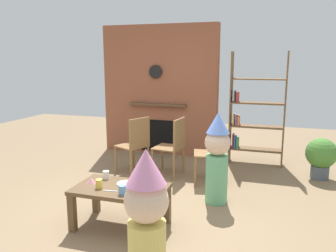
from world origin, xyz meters
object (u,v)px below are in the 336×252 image
object	(u,v)px
coffee_table	(121,194)
paper_plate_front	(126,184)
paper_cup_far_left	(99,184)
birthday_cake_slice	(91,180)
paper_cup_near_left	(142,182)
paper_cup_near_right	(123,190)
paper_plate_rear	(145,192)
bookshelf	(253,114)
child_with_cone_hat	(147,223)
dining_chair_left	(136,142)
dining_chair_right	(215,149)
paper_cup_center	(106,175)
child_in_pink	(217,156)
dining_chair_middle	(174,144)
potted_plant_tall	(321,156)

from	to	relation	value
coffee_table	paper_plate_front	distance (m)	0.13
paper_cup_far_left	birthday_cake_slice	world-z (taller)	paper_cup_far_left
paper_cup_near_left	birthday_cake_slice	world-z (taller)	paper_cup_near_left
paper_cup_near_right	paper_plate_rear	bearing A→B (deg)	25.42
paper_plate_front	bookshelf	bearing A→B (deg)	66.51
paper_cup_far_left	child_with_cone_hat	distance (m)	1.23
dining_chair_left	dining_chair_right	distance (m)	1.23
paper_cup_near_left	paper_cup_center	world-z (taller)	paper_cup_near_left
child_with_cone_hat	child_in_pink	distance (m)	1.91
paper_cup_near_right	paper_cup_near_left	bearing A→B (deg)	66.64
bookshelf	dining_chair_middle	distance (m)	1.55
child_in_pink	dining_chair_left	distance (m)	1.53
paper_plate_rear	child_in_pink	world-z (taller)	child_in_pink
paper_cup_center	paper_plate_rear	xyz separation A→B (m)	(0.57, -0.25, -0.04)
paper_cup_center	child_with_cone_hat	world-z (taller)	child_with_cone_hat
paper_cup_near_right	child_in_pink	distance (m)	1.34
coffee_table	paper_plate_rear	xyz separation A→B (m)	(0.31, -0.07, 0.08)
dining_chair_right	bookshelf	bearing A→B (deg)	-124.67
paper_cup_center	paper_plate_front	xyz separation A→B (m)	(0.28, -0.09, -0.04)
paper_cup_far_left	paper_plate_rear	bearing A→B (deg)	2.25
dining_chair_middle	potted_plant_tall	size ratio (longest dim) A/B	1.45
paper_plate_front	child_with_cone_hat	distance (m)	1.25
bookshelf	dining_chair_middle	world-z (taller)	bookshelf
paper_plate_front	dining_chair_right	size ratio (longest dim) A/B	0.21
paper_cup_near_right	dining_chair_right	world-z (taller)	dining_chair_right
paper_plate_front	potted_plant_tall	xyz separation A→B (m)	(2.19, 2.17, -0.09)
paper_cup_near_left	potted_plant_tall	distance (m)	2.96
paper_cup_near_left	paper_cup_far_left	bearing A→B (deg)	-157.37
bookshelf	paper_plate_rear	distance (m)	2.98
dining_chair_middle	birthday_cake_slice	bearing A→B (deg)	82.69
bookshelf	paper_cup_center	bearing A→B (deg)	-119.19
bookshelf	potted_plant_tall	xyz separation A→B (m)	(1.04, -0.49, -0.51)
paper_plate_rear	child_in_pink	bearing A→B (deg)	61.12
bookshelf	paper_plate_rear	world-z (taller)	bookshelf
paper_cup_center	dining_chair_middle	distance (m)	1.57
coffee_table	dining_chair_middle	xyz separation A→B (m)	(0.07, 1.71, 0.14)
child_in_pink	dining_chair_middle	xyz separation A→B (m)	(-0.79, 0.78, -0.09)
paper_plate_front	dining_chair_middle	xyz separation A→B (m)	(0.06, 1.62, 0.06)
paper_cup_near_right	paper_plate_rear	distance (m)	0.23
dining_chair_left	dining_chair_right	size ratio (longest dim) A/B	1.00
paper_cup_near_right	paper_cup_far_left	world-z (taller)	paper_cup_far_left
paper_cup_near_right	child_in_pink	world-z (taller)	child_in_pink
coffee_table	paper_plate_front	bearing A→B (deg)	80.31
paper_plate_front	potted_plant_tall	bearing A→B (deg)	44.73
paper_plate_front	dining_chair_right	xyz separation A→B (m)	(0.70, 1.51, 0.06)
paper_plate_rear	birthday_cake_slice	world-z (taller)	birthday_cake_slice
paper_cup_near_right	dining_chair_middle	xyz separation A→B (m)	(-0.03, 1.88, 0.02)
paper_cup_far_left	birthday_cake_slice	size ratio (longest dim) A/B	0.93
paper_cup_far_left	paper_plate_front	world-z (taller)	paper_cup_far_left
birthday_cake_slice	dining_chair_left	bearing A→B (deg)	95.53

